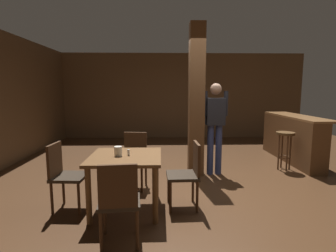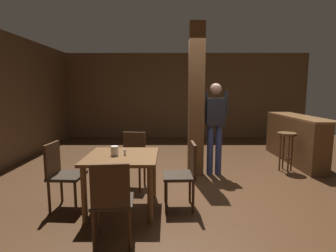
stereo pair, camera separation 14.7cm
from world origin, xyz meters
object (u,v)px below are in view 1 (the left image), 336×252
dining_table (126,165)px  salt_shaker (128,153)px  chair_west (64,173)px  bar_stool_near (285,142)px  chair_south (119,199)px  chair_east (188,171)px  chair_north (134,157)px  napkin_cup (118,151)px  bar_counter (291,138)px  standing_person (215,122)px

dining_table → salt_shaker: (0.04, -0.01, 0.17)m
chair_west → bar_stool_near: chair_west is taller
chair_south → dining_table: bearing=92.8°
dining_table → chair_east: bearing=2.2°
dining_table → chair_north: 0.84m
chair_east → salt_shaker: size_ratio=11.15×
salt_shaker → bar_stool_near: 3.38m
chair_east → napkin_cup: (-0.92, -0.06, 0.30)m
salt_shaker → bar_counter: bar_counter is taller
chair_north → standing_person: standing_person is taller
chair_east → bar_counter: bearing=42.1°
dining_table → chair_south: size_ratio=1.04×
dining_table → chair_west: 0.84m
chair_east → standing_person: standing_person is taller
chair_west → napkin_cup: 0.80m
dining_table → bar_stool_near: 3.40m
salt_shaker → bar_stool_near: (2.91, 1.70, -0.21)m
chair_east → bar_stool_near: bearing=38.1°
dining_table → salt_shaker: salt_shaker is taller
chair_east → standing_person: size_ratio=0.52×
dining_table → napkin_cup: napkin_cup is taller
bar_counter → bar_stool_near: size_ratio=2.92×
chair_south → bar_stool_near: bearing=41.2°
salt_shaker → bar_counter: bearing=35.2°
dining_table → chair_south: (0.04, -0.86, -0.11)m
dining_table → napkin_cup: bearing=-163.9°
chair_west → salt_shaker: 0.91m
chair_west → bar_stool_near: 4.13m
chair_north → chair_south: 1.68m
napkin_cup → bar_counter: bearing=34.3°
chair_east → bar_stool_near: (2.12, 1.66, 0.07)m
bar_stool_near → chair_north: bearing=-163.5°
bar_counter → standing_person: bearing=-154.5°
chair_north → chair_south: size_ratio=1.00×
chair_north → napkin_cup: 0.91m
bar_counter → chair_west: bearing=-151.1°
chair_north → chair_west: (-0.85, -0.80, 0.00)m
chair_north → dining_table: bearing=-91.7°
standing_person → napkin_cup: bearing=-136.8°
dining_table → chair_north: size_ratio=1.04×
chair_north → bar_stool_near: (2.93, 0.87, 0.07)m
standing_person → chair_north: bearing=-156.9°
chair_west → bar_counter: bar_counter is taller
chair_west → bar_counter: 4.86m
napkin_cup → bar_stool_near: 3.50m
salt_shaker → napkin_cup: bearing=-172.2°
chair_west → napkin_cup: chair_west is taller
chair_west → napkin_cup: (0.74, -0.05, 0.30)m
chair_south → napkin_cup: (-0.13, 0.83, 0.30)m
chair_east → salt_shaker: chair_east is taller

